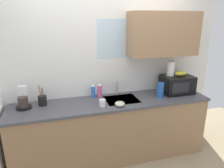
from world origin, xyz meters
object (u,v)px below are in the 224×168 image
Objects in this scene: coffee_maker at (23,100)px; dish_soap_bottle_pink at (100,91)px; paper_towel_roll at (171,69)px; dish_soap_bottle_blue at (93,91)px; small_bowl at (120,104)px; cereal_canister at (160,90)px; mug_white at (102,103)px; microwave at (177,84)px; utensil_crock at (42,100)px; banana_bunch at (181,73)px.

dish_soap_bottle_pink is (1.02, 0.08, -0.00)m from coffee_maker.
dish_soap_bottle_blue is (-1.18, 0.11, -0.28)m from paper_towel_roll.
cereal_canister is at bearing 12.67° from small_bowl.
paper_towel_roll reaches higher than mug_white.
coffee_maker is at bearing -173.81° from dish_soap_bottle_blue.
microwave reaches higher than dish_soap_bottle_pink.
mug_white is 0.80m from utensil_crock.
cereal_canister is (-0.39, -0.10, -0.20)m from banana_bunch.
banana_bunch reaches higher than microwave.
mug_white is at bearing -19.02° from utensil_crock.
dish_soap_bottle_blue is 0.36m from mug_white.
dish_soap_bottle_blue is (-1.28, 0.16, -0.04)m from microwave.
mug_white is (0.05, -0.35, -0.05)m from dish_soap_bottle_blue.
dish_soap_bottle_blue is 0.71× the size of utensil_crock.
paper_towel_roll reaches higher than cereal_canister.
cereal_canister is at bearing -15.82° from dish_soap_bottle_pink.
coffee_maker is 0.97× the size of utensil_crock.
coffee_maker is at bearing 178.45° from microwave.
paper_towel_roll is at bearing 152.62° from microwave.
utensil_crock reaches higher than mug_white.
coffee_maker is 1.02m from mug_white.
dish_soap_bottle_pink is at bearing -11.43° from dish_soap_bottle_blue.
banana_bunch is 0.18m from paper_towel_roll.
cereal_canister is at bearing -165.62° from banana_bunch.
banana_bunch reaches higher than dish_soap_bottle_blue.
mug_white is at bearing -81.13° from dish_soap_bottle_blue.
dish_soap_bottle_pink is 0.75× the size of utensil_crock.
coffee_maker reaches higher than mug_white.
mug_white is at bearing -174.21° from cereal_canister.
paper_towel_roll is (-0.15, 0.05, 0.08)m from banana_bunch.
microwave is at bearing -7.15° from dish_soap_bottle_blue.
microwave is 2.12× the size of dish_soap_bottle_pink.
paper_towel_roll is at bearing -4.74° from dish_soap_bottle_pink.
coffee_maker is (-2.21, 0.06, -0.03)m from microwave.
dish_soap_bottle_pink is at bearing 173.54° from banana_bunch.
cereal_canister is (-0.24, -0.15, -0.27)m from paper_towel_roll.
dish_soap_bottle_pink is at bearing 5.06° from utensil_crock.
dish_soap_bottle_pink is at bearing 4.56° from coffee_maker.
microwave reaches higher than cereal_canister.
utensil_crock is 1.03m from small_bowl.
mug_white is 0.23m from small_bowl.
utensil_crock is at bearing 179.40° from paper_towel_roll.
coffee_maker is 1.36× the size of dish_soap_bottle_blue.
paper_towel_roll is 0.79× the size of coffee_maker.
paper_towel_roll is (-0.10, 0.05, 0.24)m from microwave.
dish_soap_bottle_pink is (-1.09, 0.09, -0.28)m from paper_towel_roll.
cereal_canister reaches higher than small_bowl.
banana_bunch is 0.92× the size of dish_soap_bottle_pink.
paper_towel_roll is 1.13m from dish_soap_bottle_pink.
dish_soap_bottle_blue reaches higher than small_bowl.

